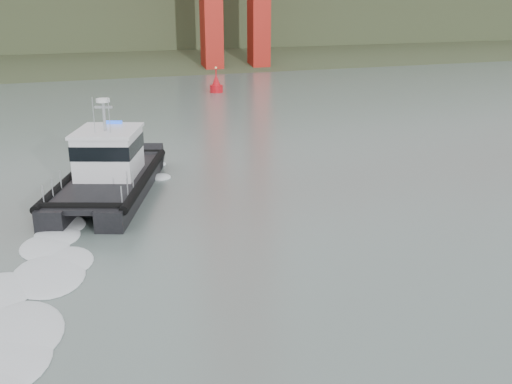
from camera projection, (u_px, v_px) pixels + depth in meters
ground at (337, 333)px, 19.47m from camera, size 400.00×400.00×0.00m
headlands at (71, 19)px, 128.47m from camera, size 500.00×105.36×27.12m
patrol_boat at (109, 170)px, 33.11m from camera, size 8.40×12.71×5.80m
nav_buoy at (216, 85)px, 70.60m from camera, size 1.60×1.60×3.33m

